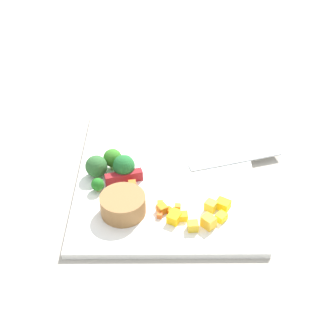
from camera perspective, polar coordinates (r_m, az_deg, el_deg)
name	(u,v)px	position (r m, az deg, el deg)	size (l,w,h in m)	color
ground_plane	(168,177)	(0.96, 0.00, -1.02)	(4.00, 4.00, 0.00)	#A0998C
cutting_board	(168,174)	(0.96, 0.00, -0.74)	(0.43, 0.35, 0.01)	white
prep_bowl	(125,205)	(0.86, -5.09, -4.34)	(0.08, 0.08, 0.04)	#9A6B3C
chef_knife	(165,171)	(0.95, -0.32, -0.37)	(0.12, 0.36, 0.02)	silver
carrot_dice_0	(171,210)	(0.87, 0.37, -5.03)	(0.01, 0.01, 0.01)	orange
carrot_dice_1	(137,192)	(0.91, -3.72, -2.82)	(0.01, 0.01, 0.01)	orange
carrot_dice_2	(164,209)	(0.87, -0.43, -4.83)	(0.02, 0.02, 0.01)	orange
carrot_dice_3	(162,204)	(0.88, -0.68, -4.24)	(0.01, 0.01, 0.01)	orange
carrot_dice_4	(134,185)	(0.92, -4.00, -2.07)	(0.01, 0.02, 0.02)	orange
carrot_dice_5	(162,215)	(0.86, -0.73, -5.59)	(0.01, 0.01, 0.01)	orange
carrot_dice_6	(180,208)	(0.87, 1.40, -4.71)	(0.01, 0.01, 0.01)	orange
pepper_dice_0	(213,206)	(0.87, 5.35, -4.46)	(0.02, 0.02, 0.02)	yellow
pepper_dice_1	(185,216)	(0.86, 2.07, -5.72)	(0.02, 0.02, 0.01)	yellow
pepper_dice_2	(223,217)	(0.86, 6.58, -5.80)	(0.02, 0.02, 0.01)	yellow
pepper_dice_3	(195,226)	(0.84, 3.23, -6.88)	(0.02, 0.02, 0.02)	yellow
pepper_dice_4	(225,204)	(0.88, 6.78, -4.31)	(0.02, 0.02, 0.02)	yellow
pepper_dice_5	(177,213)	(0.86, 1.03, -5.37)	(0.02, 0.02, 0.01)	yellow
pepper_dice_6	(176,218)	(0.85, 0.97, -5.95)	(0.02, 0.02, 0.02)	yellow
pepper_dice_7	(211,222)	(0.84, 5.07, -6.36)	(0.02, 0.02, 0.02)	yellow
broccoli_floret_0	(114,158)	(0.96, -6.36, 1.15)	(0.04, 0.04, 0.04)	#84AA60
broccoli_floret_1	(98,166)	(0.94, -8.25, 0.18)	(0.04, 0.04, 0.04)	#8BB15E
broccoli_floret_2	(100,184)	(0.91, -8.08, -1.94)	(0.02, 0.02, 0.03)	#93AE55
broccoli_floret_3	(126,166)	(0.93, -5.01, 0.23)	(0.04, 0.04, 0.05)	#7FB05A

